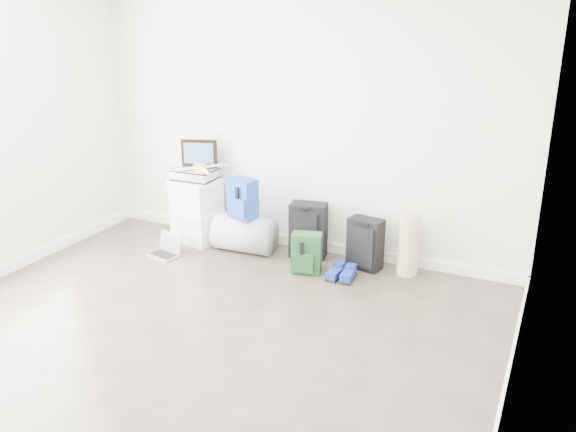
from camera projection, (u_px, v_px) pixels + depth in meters
The scene contains 14 objects.
ground at pixel (157, 368), 4.25m from camera, with size 5.00×5.00×0.00m, color #342C26.
room_envelope at pixel (138, 123), 3.70m from camera, with size 4.52×5.02×2.71m.
boxes_stack at pixel (197, 210), 6.45m from camera, with size 0.54×0.47×0.68m.
briefcase at pixel (195, 174), 6.32m from camera, with size 0.42×0.31×0.12m, color #B2B2B7.
painting at pixel (199, 153), 6.34m from camera, with size 0.37×0.14×0.28m.
drone at pixel (200, 167), 6.24m from camera, with size 0.47×0.47×0.05m.
duffel_bag at pixel (245, 234), 6.22m from camera, with size 0.38×0.38×0.61m, color gray.
blue_backpack at pixel (242, 199), 6.07m from camera, with size 0.32×0.27×0.40m.
large_suitcase at pixel (308, 230), 6.06m from camera, with size 0.39×0.28×0.55m.
green_backpack at pixel (306, 254), 5.72m from camera, with size 0.31×0.26×0.39m.
carry_on at pixel (365, 244), 5.79m from camera, with size 0.35×0.26×0.50m.
shoes at pixel (342, 274), 5.63m from camera, with size 0.24×0.27×0.09m.
rolled_rug at pixel (409, 245), 5.65m from camera, with size 0.19×0.19×0.59m, color tan.
laptop at pixel (166, 250), 6.17m from camera, with size 0.35×0.29×0.22m.
Camera 1 is at (2.38, -2.93, 2.40)m, focal length 38.00 mm.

